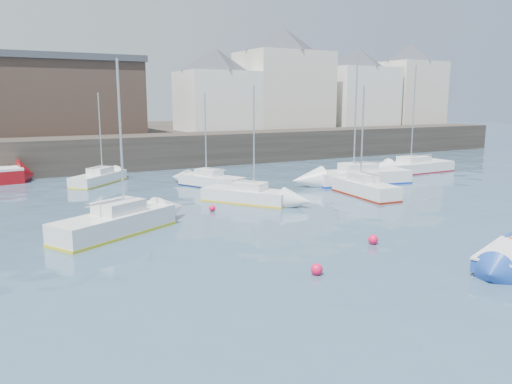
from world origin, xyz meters
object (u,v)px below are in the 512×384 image
buoy_near (317,275)px  buoy_mid (373,244)px  buoy_far (212,211)px  sailboat_g (416,167)px  sailboat_f (211,181)px  sailboat_d (361,176)px  sailboat_h (99,178)px  sailboat_a (115,223)px  sailboat_b (246,195)px  sailboat_c (365,188)px  blue_dinghy (509,258)px

buoy_near → buoy_mid: (4.43, 2.02, 0.00)m
buoy_far → buoy_mid: bearing=-69.2°
sailboat_g → buoy_near: (-22.54, -17.07, -0.51)m
buoy_far → buoy_near: bearing=-94.3°
buoy_near → sailboat_f: bearing=78.0°
sailboat_d → sailboat_h: 19.73m
sailboat_a → sailboat_d: bearing=16.2°
buoy_mid → buoy_near: bearing=-155.5°
sailboat_b → sailboat_f: 6.09m
sailboat_c → buoy_far: bearing=176.6°
buoy_mid → buoy_far: (-3.57, 9.39, 0.00)m
sailboat_c → buoy_near: bearing=-136.7°
blue_dinghy → sailboat_c: bearing=70.9°
sailboat_c → sailboat_d: (3.03, 3.93, 0.02)m
sailboat_g → buoy_mid: size_ratio=20.80×
blue_dinghy → sailboat_g: 25.43m
sailboat_d → buoy_near: sailboat_d is taller
sailboat_c → buoy_mid: 11.23m
sailboat_g → buoy_near: bearing=-142.9°
sailboat_a → buoy_mid: (9.53, -6.99, -0.57)m
sailboat_a → sailboat_g: 28.79m
sailboat_c → buoy_far: sailboat_c is taller
sailboat_f → buoy_mid: bearing=-88.5°
sailboat_b → buoy_far: 3.14m
sailboat_b → sailboat_h: sailboat_b is taller
sailboat_a → sailboat_f: 13.34m
blue_dinghy → sailboat_d: (7.75, 17.55, 0.17)m
sailboat_d → buoy_mid: sailboat_d is taller
sailboat_d → buoy_far: size_ratio=25.20×
sailboat_f → buoy_far: 8.00m
sailboat_g → sailboat_h: (-25.41, 7.03, -0.07)m
sailboat_a → buoy_far: sailboat_a is taller
sailboat_d → buoy_mid: 16.19m
sailboat_c → blue_dinghy: bearing=-109.1°
sailboat_f → sailboat_a: bearing=-133.0°
buoy_near → sailboat_d: bearing=45.4°
sailboat_a → sailboat_b: bearing=22.6°
sailboat_f → sailboat_h: bearing=142.1°
sailboat_d → buoy_near: 20.64m
blue_dinghy → sailboat_d: 19.18m
sailboat_a → sailboat_c: (16.55, 1.77, -0.03)m
buoy_far → sailboat_a: bearing=-158.1°
blue_dinghy → sailboat_d: bearing=66.2°
sailboat_h → buoy_far: bearing=-73.6°
sailboat_d → buoy_near: (-14.47, -14.70, -0.57)m
buoy_mid → sailboat_d: bearing=51.6°
sailboat_h → buoy_near: bearing=-83.2°
sailboat_a → buoy_near: sailboat_a is taller
sailboat_a → sailboat_h: size_ratio=1.19×
sailboat_d → sailboat_g: (8.07, 2.36, -0.05)m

